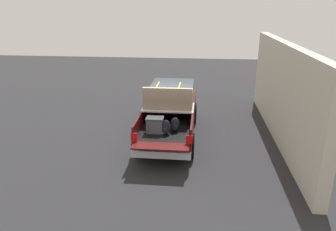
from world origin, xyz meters
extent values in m
plane|color=#262628|center=(0.00, 0.00, 0.00)|extent=(40.00, 40.00, 0.00)
cube|color=#470F0F|center=(0.00, 0.00, 0.63)|extent=(5.50, 1.92, 0.43)
cube|color=black|center=(-1.20, 0.00, 0.87)|extent=(2.80, 1.80, 0.04)
cube|color=#470F0F|center=(-1.20, 0.93, 1.10)|extent=(2.80, 0.06, 0.50)
cube|color=#470F0F|center=(-1.20, -0.93, 1.10)|extent=(2.80, 0.06, 0.50)
cube|color=#470F0F|center=(0.17, 0.00, 1.10)|extent=(0.06, 1.80, 0.50)
cube|color=#470F0F|center=(-2.88, 0.00, 0.87)|extent=(0.55, 1.80, 0.04)
cube|color=#B2B2B7|center=(-0.43, 0.00, 1.37)|extent=(1.25, 1.92, 0.04)
cube|color=#470F0F|center=(1.35, 0.00, 1.10)|extent=(2.30, 1.92, 0.50)
cube|color=#2D3842|center=(1.25, 0.00, 1.63)|extent=(1.94, 1.76, 0.55)
cube|color=#470F0F|center=(2.70, 0.00, 1.04)|extent=(0.40, 1.82, 0.38)
cube|color=#B2B2B7|center=(-2.72, 0.00, 0.54)|extent=(0.24, 1.92, 0.24)
cube|color=red|center=(-2.62, 0.88, 1.03)|extent=(0.06, 0.20, 0.28)
cube|color=red|center=(-2.62, -0.88, 1.03)|extent=(0.06, 0.20, 0.28)
cylinder|color=black|center=(1.75, 0.88, 0.44)|extent=(0.88, 0.30, 0.88)
cylinder|color=black|center=(1.75, -0.88, 0.44)|extent=(0.88, 0.30, 0.88)
cylinder|color=black|center=(-1.75, 0.88, 0.44)|extent=(0.88, 0.30, 0.88)
cylinder|color=black|center=(-1.75, -0.88, 0.44)|extent=(0.88, 0.30, 0.88)
cube|color=#474C56|center=(-1.78, 0.32, 1.13)|extent=(0.40, 0.55, 0.48)
cube|color=#31353C|center=(-1.78, 0.32, 1.39)|extent=(0.44, 0.59, 0.05)
ellipsoid|color=black|center=(-1.91, -0.07, 1.14)|extent=(0.20, 0.30, 0.50)
ellipsoid|color=black|center=(-2.02, -0.07, 1.07)|extent=(0.09, 0.21, 0.22)
ellipsoid|color=black|center=(-1.62, -0.35, 1.14)|extent=(0.20, 0.31, 0.50)
ellipsoid|color=black|center=(-1.73, -0.35, 1.06)|extent=(0.09, 0.22, 0.22)
cube|color=#84705B|center=(-0.43, 0.00, 1.60)|extent=(0.88, 1.80, 0.42)
cube|color=#84705B|center=(-0.79, 0.00, 2.01)|extent=(0.16, 1.80, 0.40)
cube|color=#84705B|center=(-0.38, 0.80, 1.92)|extent=(0.64, 0.20, 0.22)
cube|color=#84705B|center=(-0.38, -0.80, 1.92)|extent=(0.64, 0.20, 0.22)
cube|color=yellow|center=(-0.43, 0.41, 2.22)|extent=(0.98, 0.03, 0.02)
cube|color=yellow|center=(-0.43, -0.41, 2.22)|extent=(0.98, 0.03, 0.02)
cube|color=beige|center=(0.39, -4.30, 1.85)|extent=(10.09, 0.36, 3.70)
camera|label=1|loc=(-11.86, -1.19, 5.03)|focal=34.21mm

